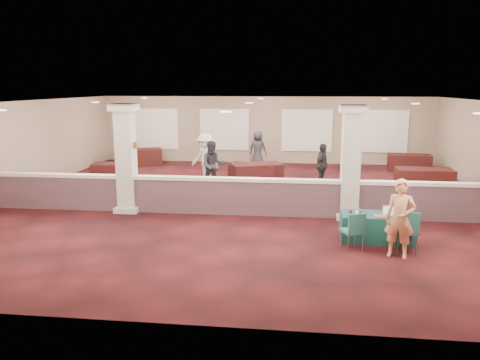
# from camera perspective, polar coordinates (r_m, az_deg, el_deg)

# --- Properties ---
(ground) EXTENTS (16.00, 16.00, 0.00)m
(ground) POSITION_cam_1_polar(r_m,az_deg,el_deg) (15.19, 1.08, -2.72)
(ground) COLOR #411013
(ground) RESTS_ON ground
(wall_back) EXTENTS (16.00, 0.04, 3.20)m
(wall_back) POSITION_cam_1_polar(r_m,az_deg,el_deg) (22.80, 3.08, 6.11)
(wall_back) COLOR gray
(wall_back) RESTS_ON ground
(wall_front) EXTENTS (16.00, 0.04, 3.20)m
(wall_front) POSITION_cam_1_polar(r_m,az_deg,el_deg) (7.13, -5.22, -5.90)
(wall_front) COLOR gray
(wall_front) RESTS_ON ground
(wall_left) EXTENTS (0.04, 16.00, 3.20)m
(wall_left) POSITION_cam_1_polar(r_m,az_deg,el_deg) (17.55, -25.91, 3.37)
(wall_left) COLOR gray
(wall_left) RESTS_ON ground
(ceiling) EXTENTS (16.00, 16.00, 0.02)m
(ceiling) POSITION_cam_1_polar(r_m,az_deg,el_deg) (14.73, 1.13, 9.43)
(ceiling) COLOR silver
(ceiling) RESTS_ON wall_back
(partition_wall) EXTENTS (15.60, 0.28, 1.10)m
(partition_wall) POSITION_cam_1_polar(r_m,az_deg,el_deg) (13.60, 0.47, -1.94)
(partition_wall) COLOR #50363C
(partition_wall) RESTS_ON ground
(column_left) EXTENTS (0.72, 0.72, 3.20)m
(column_left) POSITION_cam_1_polar(r_m,az_deg,el_deg) (14.20, -13.72, 2.70)
(column_left) COLOR beige
(column_left) RESTS_ON ground
(column_right) EXTENTS (0.72, 0.72, 3.20)m
(column_right) POSITION_cam_1_polar(r_m,az_deg,el_deg) (13.41, 13.34, 2.21)
(column_right) COLOR beige
(column_right) RESTS_ON ground
(sconce_left) EXTENTS (0.12, 0.12, 0.18)m
(sconce_left) POSITION_cam_1_polar(r_m,az_deg,el_deg) (14.25, -14.85, 4.15)
(sconce_left) COLOR brown
(sconce_left) RESTS_ON column_left
(sconce_right) EXTENTS (0.12, 0.12, 0.18)m
(sconce_right) POSITION_cam_1_polar(r_m,az_deg,el_deg) (14.06, -12.72, 4.15)
(sconce_right) COLOR brown
(sconce_right) RESTS_ON column_left
(near_table) EXTENTS (1.74, 0.90, 0.66)m
(near_table) POSITION_cam_1_polar(r_m,az_deg,el_deg) (11.91, 16.33, -5.56)
(near_table) COLOR #103C39
(near_table) RESTS_ON ground
(conf_chair_main) EXTENTS (0.52, 0.52, 0.98)m
(conf_chair_main) POSITION_cam_1_polar(r_m,az_deg,el_deg) (11.19, 19.74, -5.54)
(conf_chair_main) COLOR #215E62
(conf_chair_main) RESTS_ON ground
(conf_chair_side) EXTENTS (0.58, 0.58, 0.89)m
(conf_chair_side) POSITION_cam_1_polar(r_m,az_deg,el_deg) (11.00, 13.73, -5.74)
(conf_chair_side) COLOR #215E62
(conf_chair_side) RESTS_ON ground
(woman) EXTENTS (0.73, 0.60, 1.75)m
(woman) POSITION_cam_1_polar(r_m,az_deg,el_deg) (10.79, 18.93, -4.48)
(woman) COLOR #EC8D66
(woman) RESTS_ON ground
(far_table_front_left) EXTENTS (1.72, 0.99, 0.67)m
(far_table_front_left) POSITION_cam_1_polar(r_m,az_deg,el_deg) (19.35, -15.13, 0.98)
(far_table_front_left) COLOR black
(far_table_front_left) RESTS_ON ground
(far_table_front_center) EXTENTS (2.12, 1.58, 0.77)m
(far_table_front_center) POSITION_cam_1_polar(r_m,az_deg,el_deg) (18.02, 2.02, 0.79)
(far_table_front_center) COLOR black
(far_table_front_center) RESTS_ON ground
(far_table_front_right) EXTENTS (1.96, 1.00, 0.79)m
(far_table_front_right) POSITION_cam_1_polar(r_m,az_deg,el_deg) (18.05, 21.51, 0.04)
(far_table_front_right) COLOR black
(far_table_front_right) RESTS_ON ground
(far_table_back_left) EXTENTS (2.14, 1.57, 0.78)m
(far_table_back_left) POSITION_cam_1_polar(r_m,az_deg,el_deg) (22.59, -11.98, 2.74)
(far_table_back_left) COLOR black
(far_table_back_left) RESTS_ON ground
(far_table_back_center) EXTENTS (1.93, 1.19, 0.73)m
(far_table_back_center) POSITION_cam_1_polar(r_m,az_deg,el_deg) (18.23, 1.63, 0.86)
(far_table_back_center) COLOR black
(far_table_back_center) RESTS_ON ground
(far_table_back_right) EXTENTS (1.88, 1.08, 0.73)m
(far_table_back_right) POSITION_cam_1_polar(r_m,az_deg,el_deg) (22.01, 19.94, 2.00)
(far_table_back_right) COLOR black
(far_table_back_right) RESTS_ON ground
(attendee_a) EXTENTS (0.92, 0.64, 1.76)m
(attendee_a) POSITION_cam_1_polar(r_m,az_deg,el_deg) (16.99, -3.34, 1.82)
(attendee_a) COLOR black
(attendee_a) RESTS_ON ground
(attendee_b) EXTENTS (1.34, 1.04, 1.90)m
(attendee_b) POSITION_cam_1_polar(r_m,az_deg,el_deg) (18.20, -4.26, 2.67)
(attendee_b) COLOR silver
(attendee_b) RESTS_ON ground
(attendee_c) EXTENTS (0.82, 1.07, 1.64)m
(attendee_c) POSITION_cam_1_polar(r_m,az_deg,el_deg) (17.44, 9.97, 1.72)
(attendee_c) COLOR black
(attendee_c) RESTS_ON ground
(attendee_d) EXTENTS (0.90, 0.62, 1.66)m
(attendee_d) POSITION_cam_1_polar(r_m,az_deg,el_deg) (21.61, 2.18, 3.78)
(attendee_d) COLOR black
(attendee_d) RESTS_ON ground
(laptop_base) EXTENTS (0.30, 0.21, 0.02)m
(laptop_base) POSITION_cam_1_polar(r_m,az_deg,el_deg) (11.82, 17.75, -4.08)
(laptop_base) COLOR silver
(laptop_base) RESTS_ON near_table
(laptop_screen) EXTENTS (0.30, 0.02, 0.20)m
(laptop_screen) POSITION_cam_1_polar(r_m,az_deg,el_deg) (11.89, 17.70, -3.44)
(laptop_screen) COLOR silver
(laptop_screen) RESTS_ON near_table
(screen_glow) EXTENTS (0.27, 0.01, 0.17)m
(screen_glow) POSITION_cam_1_polar(r_m,az_deg,el_deg) (11.89, 17.70, -3.52)
(screen_glow) COLOR silver
(screen_glow) RESTS_ON near_table
(knitting) EXTENTS (0.37, 0.28, 0.03)m
(knitting) POSITION_cam_1_polar(r_m,az_deg,el_deg) (11.61, 16.80, -4.27)
(knitting) COLOR #AE401B
(knitting) RESTS_ON near_table
(yarn_cream) EXTENTS (0.10, 0.10, 0.10)m
(yarn_cream) POSITION_cam_1_polar(r_m,az_deg,el_deg) (11.65, 14.07, -3.87)
(yarn_cream) COLOR beige
(yarn_cream) RESTS_ON near_table
(yarn_red) EXTENTS (0.09, 0.09, 0.09)m
(yarn_red) POSITION_cam_1_polar(r_m,az_deg,el_deg) (11.77, 13.35, -3.71)
(yarn_red) COLOR maroon
(yarn_red) RESTS_ON near_table
(yarn_grey) EXTENTS (0.09, 0.09, 0.09)m
(yarn_grey) POSITION_cam_1_polar(r_m,az_deg,el_deg) (11.86, 14.41, -3.64)
(yarn_grey) COLOR #505055
(yarn_grey) RESTS_ON near_table
(scissors) EXTENTS (0.11, 0.03, 0.01)m
(scissors) POSITION_cam_1_polar(r_m,az_deg,el_deg) (11.68, 19.45, -4.38)
(scissors) COLOR red
(scissors) RESTS_ON near_table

